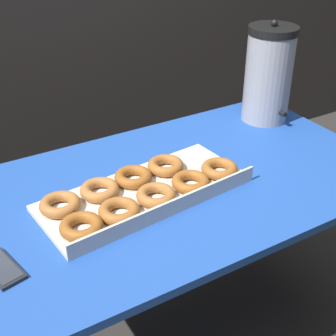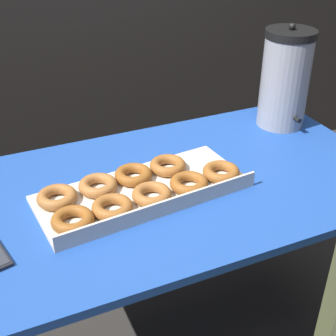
% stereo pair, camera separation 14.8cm
% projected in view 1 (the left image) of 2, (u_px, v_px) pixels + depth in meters
% --- Properties ---
extents(ground_plane, '(12.00, 12.00, 0.00)m').
position_uv_depth(ground_plane, '(176.00, 331.00, 1.92)').
color(ground_plane, '#2D2B28').
extents(folding_table, '(1.42, 0.81, 0.74)m').
position_uv_depth(folding_table, '(178.00, 192.00, 1.56)').
color(folding_table, '#1E479E').
rests_on(folding_table, ground).
extents(donut_box, '(0.69, 0.35, 0.05)m').
position_uv_depth(donut_box, '(142.00, 191.00, 1.44)').
color(donut_box, beige).
rests_on(donut_box, folding_table).
extents(coffee_urn, '(0.19, 0.22, 0.40)m').
position_uv_depth(coffee_urn, '(268.00, 74.00, 1.85)').
color(coffee_urn, '#939399').
rests_on(coffee_urn, folding_table).
extents(cell_phone, '(0.10, 0.15, 0.01)m').
position_uv_depth(cell_phone, '(2.00, 268.00, 1.17)').
color(cell_phone, black).
rests_on(cell_phone, folding_table).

